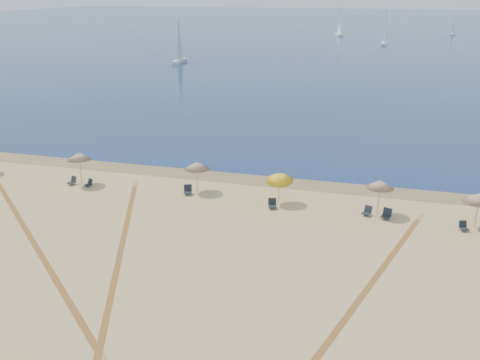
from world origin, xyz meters
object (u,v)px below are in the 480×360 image
Objects in this scene: sailboat_3 at (339,27)px; chair_8 at (463,226)px; umbrella_1 at (79,156)px; sailboat_0 at (179,50)px; sailboat_1 at (385,35)px; chair_3 at (89,183)px; sailboat_2 at (453,29)px; chair_5 at (272,204)px; chair_6 at (367,211)px; umbrella_2 at (197,165)px; chair_7 at (387,214)px; chair_2 at (72,181)px; umbrella_3 at (280,177)px; umbrella_5 at (479,198)px; chair_4 at (188,190)px; umbrella_4 at (380,184)px.

chair_8 is at bearing -99.13° from sailboat_3.
sailboat_3 is at bearing 87.59° from umbrella_1.
sailboat_1 is (40.15, 49.48, -0.08)m from sailboat_0.
sailboat_2 is at bearing 99.26° from chair_3.
umbrella_1 is 2.24m from chair_3.
chair_5 is 162.78m from sailboat_2.
chair_5 is 6.50m from chair_6.
sailboat_3 reaches higher than umbrella_2.
sailboat_1 is (-2.38, 120.47, 2.27)m from chair_7.
chair_2 is at bearing 161.31° from chair_8.
umbrella_5 is (13.00, -0.78, 0.10)m from umbrella_3.
sailboat_2 is (33.30, 159.63, 1.71)m from chair_4.
umbrella_2 is 0.25× the size of sailboat_3.
chair_4 is at bearing 27.12° from chair_3.
umbrella_3 is 12.44m from chair_8.
umbrella_2 is 19.50m from umbrella_5.
umbrella_1 is 3.33× the size of chair_5.
umbrella_3 reaches higher than chair_6.
sailboat_2 reaches higher than chair_5.
umbrella_1 is 23.39m from chair_7.
umbrella_1 reaches higher than chair_5.
umbrella_1 is 15.82m from umbrella_3.
chair_3 is 73.57m from sailboat_0.
sailboat_0 is 1.32× the size of sailboat_2.
sailboat_0 is (-28.61, 69.44, 0.62)m from umbrella_2.
chair_2 reaches higher than chair_3.
sailboat_1 reaches higher than chair_4.
chair_6 is at bearing 155.26° from chair_8.
sailboat_0 reaches higher than umbrella_1.
chair_5 is at bearing 161.44° from chair_8.
chair_8 is 85.80m from sailboat_0.
sailboat_2 is (20.17, 160.11, 1.74)m from chair_6.
sailboat_0 is at bearing 112.39° from umbrella_2.
chair_8 is 149.64m from sailboat_3.
sailboat_0 is at bearing 123.64° from chair_2.
chair_8 is (18.68, -2.12, -1.78)m from umbrella_2.
sailboat_1 is 0.91× the size of sailboat_3.
chair_5 is at bearing 16.97° from chair_2.
sailboat_1 is 45.23m from sailboat_2.
umbrella_2 reaches higher than chair_4.
umbrella_3 is 2.00m from chair_5.
umbrella_3 is 1.02× the size of umbrella_5.
umbrella_5 reaches higher than umbrella_2.
umbrella_4 is 2.06m from chair_7.
sailboat_2 is (26.65, 160.58, 1.72)m from chair_5.
chair_8 is at bearing -6.46° from umbrella_2.
sailboat_2 is at bearing 93.89° from chair_2.
umbrella_5 is 3.13× the size of chair_2.
chair_5 is 0.94× the size of chair_7.
umbrella_1 is 0.39× the size of sailboat_2.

